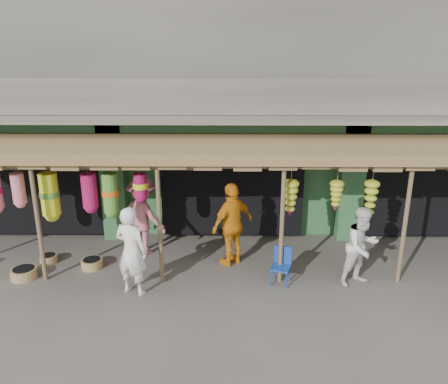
{
  "coord_description": "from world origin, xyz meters",
  "views": [
    {
      "loc": [
        -0.09,
        -8.48,
        4.65
      ],
      "look_at": [
        -0.2,
        1.0,
        1.6
      ],
      "focal_mm": 35.0,
      "sensor_mm": 36.0,
      "label": 1
    }
  ],
  "objects_px": {
    "person_right": "(362,247)",
    "person_vendor": "(233,224)",
    "person_front": "(131,251)",
    "person_shopper": "(143,216)",
    "blue_chair": "(282,263)"
  },
  "relations": [
    {
      "from": "person_right",
      "to": "person_vendor",
      "type": "height_order",
      "value": "person_vendor"
    },
    {
      "from": "person_front",
      "to": "person_right",
      "type": "distance_m",
      "value": 4.66
    },
    {
      "from": "person_vendor",
      "to": "person_shopper",
      "type": "distance_m",
      "value": 2.2
    },
    {
      "from": "blue_chair",
      "to": "person_shopper",
      "type": "height_order",
      "value": "person_shopper"
    },
    {
      "from": "person_right",
      "to": "person_front",
      "type": "bearing_deg",
      "value": 157.52
    },
    {
      "from": "person_right",
      "to": "person_shopper",
      "type": "relative_size",
      "value": 0.89
    },
    {
      "from": "person_front",
      "to": "person_vendor",
      "type": "bearing_deg",
      "value": -125.57
    },
    {
      "from": "person_right",
      "to": "person_vendor",
      "type": "xyz_separation_m",
      "value": [
        -2.64,
        0.88,
        0.12
      ]
    },
    {
      "from": "person_front",
      "to": "person_vendor",
      "type": "relative_size",
      "value": 0.95
    },
    {
      "from": "person_vendor",
      "to": "person_shopper",
      "type": "height_order",
      "value": "person_vendor"
    },
    {
      "from": "blue_chair",
      "to": "person_right",
      "type": "distance_m",
      "value": 1.67
    },
    {
      "from": "blue_chair",
      "to": "person_vendor",
      "type": "relative_size",
      "value": 0.41
    },
    {
      "from": "blue_chair",
      "to": "person_front",
      "type": "bearing_deg",
      "value": -152.23
    },
    {
      "from": "person_vendor",
      "to": "blue_chair",
      "type": "bearing_deg",
      "value": 99.14
    },
    {
      "from": "blue_chair",
      "to": "person_right",
      "type": "bearing_deg",
      "value": 17.77
    }
  ]
}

